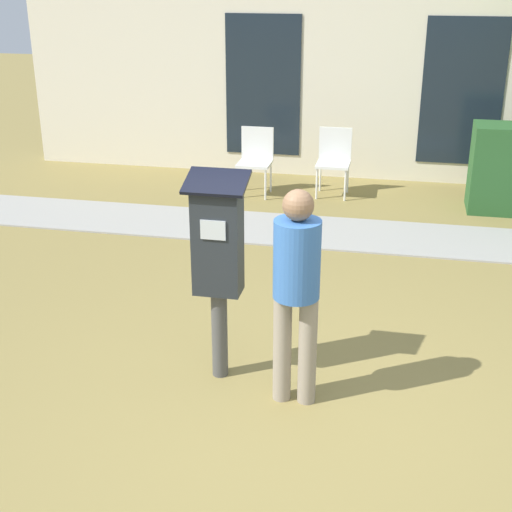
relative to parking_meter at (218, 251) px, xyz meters
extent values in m
plane|color=olive|center=(0.59, -0.43, -1.02)|extent=(40.00, 40.00, 0.00)
cube|color=#A3A099|center=(0.59, 3.28, -1.01)|extent=(12.00, 1.10, 0.02)
cube|color=beige|center=(0.59, 5.85, 0.58)|extent=(10.00, 0.24, 3.20)
cube|color=#19232D|center=(-0.81, 5.72, 0.28)|extent=(1.10, 0.02, 2.00)
cube|color=#19232D|center=(1.99, 5.72, 0.28)|extent=(1.10, 0.02, 2.00)
cylinder|color=#4C4C4C|center=(0.00, 0.00, -0.67)|extent=(0.12, 0.12, 0.70)
cube|color=#23282D|center=(0.00, 0.00, 0.08)|extent=(0.34, 0.22, 0.80)
cube|color=silver|center=(0.00, -0.12, 0.20)|extent=(0.18, 0.01, 0.14)
cube|color=black|center=(0.00, 0.00, 0.51)|extent=(0.44, 0.31, 0.12)
cylinder|color=gray|center=(0.52, -0.22, -0.61)|extent=(0.13, 0.13, 0.82)
cylinder|color=gray|center=(0.70, -0.22, -0.61)|extent=(0.13, 0.13, 0.82)
cylinder|color=#386BB7|center=(0.61, -0.22, 0.08)|extent=(0.32, 0.32, 0.55)
sphere|color=#8C6647|center=(0.61, -0.22, 0.46)|extent=(0.21, 0.21, 0.21)
cylinder|color=white|center=(-0.89, 4.40, -0.81)|extent=(0.03, 0.03, 0.42)
cylinder|color=white|center=(-0.51, 4.40, -0.81)|extent=(0.03, 0.03, 0.42)
cylinder|color=white|center=(-0.89, 4.78, -0.81)|extent=(0.03, 0.03, 0.42)
cylinder|color=white|center=(-0.51, 4.78, -0.81)|extent=(0.03, 0.03, 0.42)
cube|color=white|center=(-0.70, 4.59, -0.58)|extent=(0.44, 0.44, 0.04)
cube|color=white|center=(-0.70, 4.79, -0.34)|extent=(0.44, 0.04, 0.44)
cylinder|color=white|center=(0.15, 4.58, -0.81)|extent=(0.03, 0.03, 0.42)
cylinder|color=white|center=(0.53, 4.58, -0.81)|extent=(0.03, 0.03, 0.42)
cylinder|color=white|center=(0.15, 4.96, -0.81)|extent=(0.03, 0.03, 0.42)
cylinder|color=white|center=(0.53, 4.96, -0.81)|extent=(0.03, 0.03, 0.42)
cube|color=white|center=(0.34, 4.77, -0.58)|extent=(0.44, 0.44, 0.04)
cube|color=white|center=(0.34, 4.97, -0.34)|extent=(0.44, 0.04, 0.44)
camera|label=1|loc=(1.23, -4.58, 1.89)|focal=50.00mm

